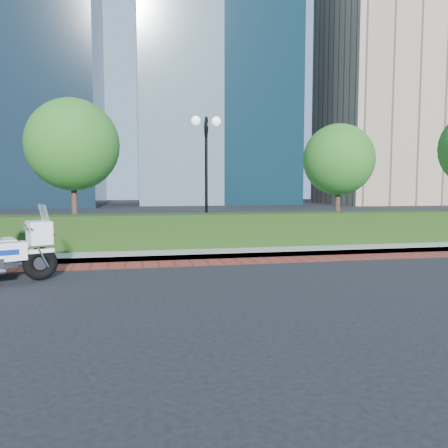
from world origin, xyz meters
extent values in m
plane|color=black|center=(0.00, 0.00, 0.00)|extent=(120.00, 120.00, 0.00)
cube|color=maroon|center=(0.00, 1.50, 0.01)|extent=(60.00, 1.00, 0.01)
cube|color=gray|center=(0.00, 6.00, 0.07)|extent=(60.00, 8.00, 0.15)
cube|color=black|center=(0.00, 3.60, 0.65)|extent=(18.00, 1.20, 1.00)
cylinder|color=black|center=(1.00, 5.20, 0.30)|extent=(0.30, 0.30, 0.30)
cylinder|color=black|center=(1.00, 5.20, 2.15)|extent=(0.10, 0.10, 3.70)
cylinder|color=black|center=(1.00, 5.20, 4.00)|extent=(0.04, 0.70, 0.70)
sphere|color=white|center=(0.65, 5.20, 4.20)|extent=(0.32, 0.32, 0.32)
sphere|color=white|center=(1.35, 5.20, 4.20)|extent=(0.32, 0.32, 0.32)
cylinder|color=#332319|center=(-3.50, 6.50, 1.23)|extent=(0.20, 0.20, 2.17)
sphere|color=#1E5A16|center=(-3.50, 6.50, 3.44)|extent=(3.20, 3.20, 3.20)
cylinder|color=#332319|center=(6.50, 6.50, 1.11)|extent=(0.20, 0.20, 1.92)
sphere|color=#1E5A16|center=(6.50, 6.50, 3.05)|extent=(2.80, 2.80, 2.80)
cube|color=black|center=(8.00, 44.00, 23.00)|extent=(18.00, 15.00, 46.00)
cube|color=gray|center=(28.00, 38.00, 14.00)|extent=(14.00, 12.00, 28.00)
torus|color=black|center=(-3.38, 0.07, 0.35)|extent=(0.73, 0.47, 0.71)
cube|color=white|center=(-3.38, 0.07, 1.02)|extent=(0.63, 0.71, 0.48)
cube|color=silver|center=(-3.28, 0.11, 1.39)|extent=(0.33, 0.54, 0.43)
camera|label=1|loc=(-1.38, -9.62, 1.96)|focal=35.00mm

